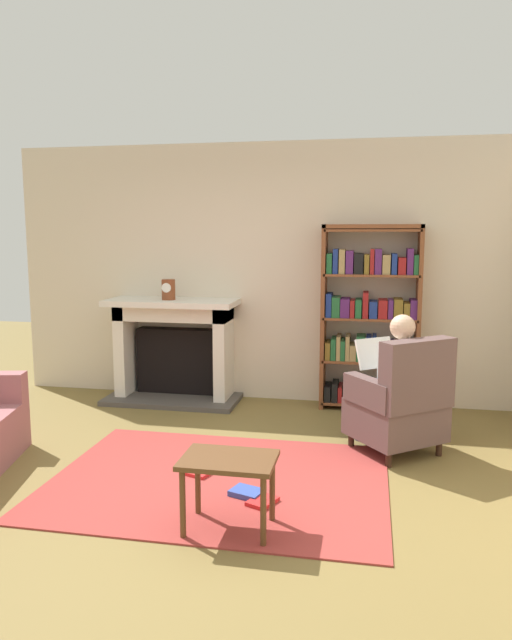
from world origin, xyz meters
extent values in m
plane|color=brown|center=(0.00, 0.00, 0.00)|extent=(14.00, 14.00, 0.00)
cube|color=beige|center=(0.00, 2.55, 1.35)|extent=(5.60, 0.10, 2.70)
cube|color=#9C3531|center=(0.00, 0.30, 0.01)|extent=(2.40, 1.80, 0.01)
cube|color=#4C4742|center=(-1.00, 2.18, 0.03)|extent=(1.40, 0.64, 0.05)
cube|color=black|center=(-1.00, 2.40, 0.40)|extent=(0.88, 0.20, 0.70)
cube|color=silver|center=(-1.54, 2.28, 0.51)|extent=(0.12, 0.44, 1.03)
cube|color=silver|center=(-0.45, 2.28, 0.51)|extent=(0.12, 0.44, 1.03)
cube|color=silver|center=(-1.00, 2.28, 0.95)|extent=(1.20, 0.44, 0.16)
cube|color=silver|center=(-1.00, 2.22, 1.06)|extent=(1.36, 0.56, 0.06)
cylinder|color=brown|center=(-1.02, 2.20, 1.19)|extent=(0.14, 0.14, 0.21)
cylinder|color=white|center=(-1.02, 2.14, 1.22)|extent=(0.10, 0.01, 0.10)
cube|color=brown|center=(0.58, 2.34, 0.93)|extent=(0.04, 0.32, 1.86)
cube|color=brown|center=(1.51, 2.34, 0.93)|extent=(0.04, 0.32, 1.86)
cube|color=brown|center=(1.04, 2.34, 1.84)|extent=(0.97, 0.32, 0.04)
cube|color=brown|center=(1.04, 2.34, 0.06)|extent=(0.93, 0.32, 0.02)
cube|color=black|center=(0.64, 2.33, 0.15)|extent=(0.06, 0.26, 0.16)
cube|color=black|center=(0.71, 2.33, 0.17)|extent=(0.06, 0.26, 0.19)
cube|color=maroon|center=(0.77, 2.33, 0.15)|extent=(0.04, 0.26, 0.16)
cube|color=#1E592D|center=(0.84, 2.33, 0.19)|extent=(0.08, 0.26, 0.24)
cube|color=#997F4C|center=(0.91, 2.33, 0.18)|extent=(0.05, 0.26, 0.22)
cube|color=maroon|center=(0.98, 2.33, 0.19)|extent=(0.06, 0.26, 0.23)
cube|color=#1E592D|center=(1.05, 2.33, 0.19)|extent=(0.08, 0.26, 0.23)
cube|color=#4C1E59|center=(1.12, 2.33, 0.15)|extent=(0.04, 0.26, 0.16)
cube|color=maroon|center=(1.17, 2.33, 0.16)|extent=(0.04, 0.26, 0.18)
cube|color=black|center=(1.22, 2.33, 0.16)|extent=(0.05, 0.26, 0.17)
cube|color=#4C1E59|center=(1.29, 2.33, 0.16)|extent=(0.08, 0.26, 0.17)
cube|color=navy|center=(1.38, 2.33, 0.15)|extent=(0.08, 0.26, 0.16)
cube|color=black|center=(1.46, 2.33, 0.16)|extent=(0.09, 0.26, 0.18)
cube|color=brown|center=(1.04, 2.34, 0.49)|extent=(0.93, 0.32, 0.02)
cube|color=brown|center=(0.63, 2.33, 0.59)|extent=(0.05, 0.26, 0.18)
cube|color=#1E592D|center=(0.69, 2.33, 0.61)|extent=(0.05, 0.26, 0.22)
cube|color=#997F4C|center=(0.74, 2.33, 0.63)|extent=(0.04, 0.26, 0.24)
cube|color=#1E592D|center=(0.78, 2.33, 0.61)|extent=(0.04, 0.26, 0.20)
cube|color=#997F4C|center=(0.83, 2.33, 0.63)|extent=(0.04, 0.26, 0.25)
cube|color=#997F4C|center=(0.88, 2.33, 0.59)|extent=(0.06, 0.26, 0.16)
cube|color=#1E592D|center=(0.96, 2.33, 0.63)|extent=(0.09, 0.26, 0.25)
cube|color=navy|center=(1.04, 2.33, 0.63)|extent=(0.05, 0.26, 0.25)
cube|color=navy|center=(1.09, 2.33, 0.63)|extent=(0.04, 0.26, 0.26)
cube|color=black|center=(1.16, 2.33, 0.59)|extent=(0.08, 0.26, 0.17)
cube|color=#4C1E59|center=(1.25, 2.33, 0.61)|extent=(0.08, 0.26, 0.20)
cube|color=maroon|center=(1.33, 2.33, 0.61)|extent=(0.07, 0.26, 0.20)
cube|color=brown|center=(1.41, 2.33, 0.61)|extent=(0.08, 0.26, 0.21)
cube|color=brown|center=(1.04, 2.34, 0.93)|extent=(0.93, 0.32, 0.02)
cube|color=navy|center=(0.63, 2.33, 1.06)|extent=(0.05, 0.26, 0.23)
cube|color=#1E592D|center=(0.71, 2.33, 1.04)|extent=(0.08, 0.26, 0.20)
cube|color=#4C1E59|center=(0.79, 2.33, 1.03)|extent=(0.09, 0.26, 0.19)
cube|color=maroon|center=(0.87, 2.33, 1.03)|extent=(0.04, 0.26, 0.17)
cube|color=#1E592D|center=(0.93, 2.33, 1.03)|extent=(0.06, 0.26, 0.18)
cube|color=maroon|center=(0.99, 2.33, 1.07)|extent=(0.05, 0.26, 0.25)
cube|color=navy|center=(1.07, 2.33, 1.02)|extent=(0.08, 0.26, 0.17)
cube|color=maroon|center=(1.16, 2.33, 1.03)|extent=(0.09, 0.26, 0.18)
cube|color=#4C1E59|center=(1.24, 2.33, 1.03)|extent=(0.05, 0.26, 0.19)
cube|color=brown|center=(1.31, 2.33, 1.04)|extent=(0.09, 0.26, 0.19)
cube|color=brown|center=(1.39, 2.33, 1.02)|extent=(0.06, 0.26, 0.16)
cube|color=#4C1E59|center=(1.46, 2.33, 1.04)|extent=(0.08, 0.26, 0.19)
cube|color=brown|center=(1.04, 2.34, 1.36)|extent=(0.93, 0.32, 0.02)
cube|color=#1E592D|center=(0.63, 2.33, 1.47)|extent=(0.05, 0.26, 0.20)
cube|color=navy|center=(0.69, 2.33, 1.50)|extent=(0.05, 0.26, 0.24)
cube|color=#997F4C|center=(0.76, 2.33, 1.49)|extent=(0.06, 0.26, 0.24)
cube|color=#4C1E59|center=(0.83, 2.33, 1.49)|extent=(0.07, 0.26, 0.23)
cube|color=black|center=(0.92, 2.33, 1.48)|extent=(0.09, 0.26, 0.20)
cube|color=brown|center=(1.00, 2.33, 1.47)|extent=(0.05, 0.26, 0.19)
cube|color=maroon|center=(1.05, 2.33, 1.50)|extent=(0.04, 0.26, 0.24)
cube|color=#4C1E59|center=(1.11, 2.33, 1.50)|extent=(0.07, 0.26, 0.25)
cube|color=#997F4C|center=(1.18, 2.33, 1.47)|extent=(0.08, 0.26, 0.19)
cube|color=navy|center=(1.26, 2.33, 1.48)|extent=(0.05, 0.26, 0.20)
cube|color=maroon|center=(1.33, 2.33, 1.46)|extent=(0.07, 0.26, 0.16)
cube|color=#4C1E59|center=(1.41, 2.33, 1.50)|extent=(0.06, 0.26, 0.25)
cube|color=#1E592D|center=(1.46, 2.33, 1.47)|extent=(0.04, 0.26, 0.19)
cube|color=brown|center=(1.04, 2.34, 1.80)|extent=(0.93, 0.32, 0.02)
cylinder|color=#331E14|center=(1.32, 1.50, 0.06)|extent=(0.05, 0.05, 0.12)
cylinder|color=#331E14|center=(0.92, 1.18, 0.06)|extent=(0.05, 0.05, 0.12)
cylinder|color=#331E14|center=(1.61, 1.12, 0.06)|extent=(0.05, 0.05, 0.12)
cylinder|color=#331E14|center=(1.21, 0.81, 0.06)|extent=(0.05, 0.05, 0.12)
cube|color=brown|center=(1.26, 1.15, 0.27)|extent=(0.87, 0.87, 0.30)
cube|color=brown|center=(1.41, 0.96, 0.70)|extent=(0.60, 0.52, 0.55)
cube|color=brown|center=(1.48, 1.32, 0.53)|extent=(0.43, 0.50, 0.22)
cube|color=brown|center=(1.05, 0.99, 0.53)|extent=(0.43, 0.50, 0.22)
cube|color=silver|center=(1.30, 1.11, 0.67)|extent=(0.38, 0.35, 0.50)
sphere|color=#D8AD8C|center=(1.30, 1.11, 1.04)|extent=(0.20, 0.20, 0.20)
cube|color=#191E3F|center=(1.24, 1.32, 0.47)|extent=(0.34, 0.39, 0.12)
cube|color=#191E3F|center=(1.11, 1.22, 0.47)|extent=(0.34, 0.39, 0.12)
cylinder|color=#191E3F|center=(1.12, 1.47, 0.21)|extent=(0.10, 0.10, 0.42)
cylinder|color=#191E3F|center=(0.99, 1.37, 0.21)|extent=(0.10, 0.10, 0.42)
cube|color=white|center=(1.09, 1.37, 0.77)|extent=(0.35, 0.31, 0.25)
cube|color=brown|center=(0.24, -0.37, 0.44)|extent=(0.56, 0.39, 0.03)
cylinder|color=brown|center=(0.00, -0.52, 0.21)|extent=(0.04, 0.04, 0.43)
cylinder|color=brown|center=(0.48, -0.52, 0.21)|extent=(0.04, 0.04, 0.43)
cylinder|color=brown|center=(0.00, -0.21, 0.21)|extent=(0.04, 0.04, 0.43)
cylinder|color=brown|center=(0.48, -0.21, 0.21)|extent=(0.04, 0.04, 0.43)
cube|color=#334CA5|center=(0.25, 0.09, 0.03)|extent=(0.25, 0.22, 0.04)
cube|color=red|center=(-0.15, 0.39, 0.02)|extent=(0.22, 0.25, 0.02)
cube|color=red|center=(0.38, -0.01, 0.03)|extent=(0.22, 0.24, 0.03)
camera|label=1|loc=(1.04, -3.62, 1.78)|focal=33.19mm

